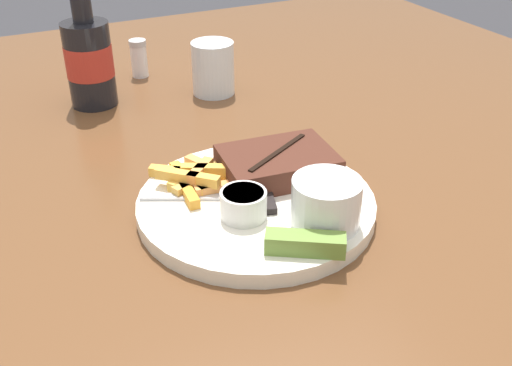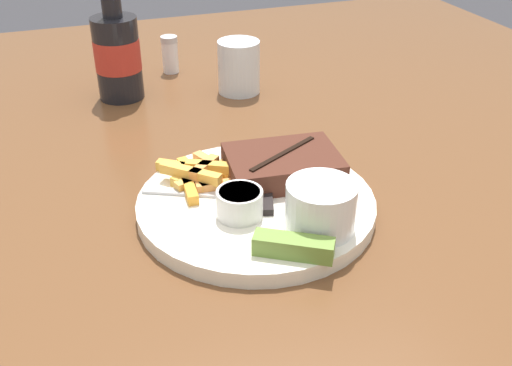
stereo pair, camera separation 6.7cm
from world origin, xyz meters
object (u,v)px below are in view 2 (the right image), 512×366
fork_utensil (195,193)px  salt_shaker (170,54)px  dipping_sauce_cup (240,202)px  beer_bottle (117,53)px  dinner_plate (256,205)px  steak_portion (283,165)px  drinking_glass (239,67)px  knife_utensil (264,183)px  pickle_spear (289,247)px  coleslaw_cup (321,204)px

fork_utensil → salt_shaker: size_ratio=1.93×
dipping_sauce_cup → beer_bottle: beer_bottle is taller
dinner_plate → steak_portion: bearing=38.3°
steak_portion → drinking_glass: 0.32m
steak_portion → knife_utensil: steak_portion is taller
dinner_plate → drinking_glass: 0.36m
knife_utensil → fork_utensil: bearing=103.5°
fork_utensil → steak_portion: bearing=29.2°
dinner_plate → salt_shaker: salt_shaker is taller
fork_utensil → pickle_spear: bearing=-41.4°
dipping_sauce_cup → fork_utensil: 0.07m
salt_shaker → fork_utensil: bearing=-98.9°
steak_portion → fork_utensil: steak_portion is taller
pickle_spear → steak_portion: bearing=70.8°
dipping_sauce_cup → drinking_glass: size_ratio=0.59×
pickle_spear → knife_utensil: 0.14m
steak_portion → beer_bottle: size_ratio=0.67×
pickle_spear → coleslaw_cup: bearing=34.7°
knife_utensil → salt_shaker: size_ratio=2.50×
drinking_glass → fork_utensil: bearing=-116.2°
pickle_spear → salt_shaker: salt_shaker is taller
dipping_sauce_cup → salt_shaker: (0.03, 0.50, -0.00)m
drinking_glass → beer_bottle: bearing=167.6°
steak_portion → pickle_spear: (-0.05, -0.15, -0.00)m
dinner_plate → steak_portion: 0.06m
dinner_plate → fork_utensil: bearing=154.1°
knife_utensil → coleslaw_cup: bearing=-148.4°
coleslaw_cup → dipping_sauce_cup: bearing=144.7°
steak_portion → pickle_spear: bearing=-109.2°
fork_utensil → drinking_glass: 0.36m
dinner_plate → drinking_glass: bearing=75.0°
knife_utensil → beer_bottle: 0.39m
dinner_plate → drinking_glass: drinking_glass is taller
dipping_sauce_cup → knife_utensil: size_ratio=0.31×
dinner_plate → pickle_spear: (-0.00, -0.11, 0.02)m
pickle_spear → salt_shaker: 0.59m
fork_utensil → beer_bottle: beer_bottle is taller
steak_portion → pickle_spear: steak_portion is taller
dipping_sauce_cup → drinking_glass: 0.39m
dipping_sauce_cup → beer_bottle: size_ratio=0.24×
dipping_sauce_cup → salt_shaker: salt_shaker is taller
knife_utensil → steak_portion: bearing=-47.7°
knife_utensil → salt_shaker: (-0.01, 0.45, 0.01)m
coleslaw_cup → fork_utensil: bearing=134.6°
knife_utensil → salt_shaker: bearing=19.5°
pickle_spear → fork_utensil: bearing=112.7°
fork_utensil → salt_shaker: salt_shaker is taller
dipping_sauce_cup → fork_utensil: dipping_sauce_cup is taller
beer_bottle → drinking_glass: (0.19, -0.04, -0.03)m
dinner_plate → dipping_sauce_cup: size_ratio=5.37×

